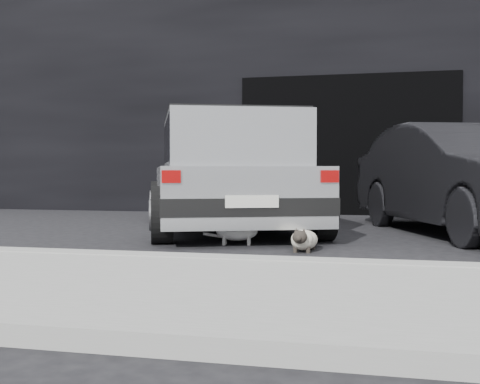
% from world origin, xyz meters
% --- Properties ---
extents(ground, '(80.00, 80.00, 0.00)m').
position_xyz_m(ground, '(0.00, 0.00, 0.00)').
color(ground, black).
rests_on(ground, ground).
extents(building_facade, '(34.00, 4.00, 5.00)m').
position_xyz_m(building_facade, '(1.00, 6.00, 2.50)').
color(building_facade, black).
rests_on(building_facade, ground).
extents(garage_opening, '(4.00, 0.10, 2.60)m').
position_xyz_m(garage_opening, '(1.00, 3.99, 1.30)').
color(garage_opening, black).
rests_on(garage_opening, ground).
extents(curb, '(18.00, 0.25, 0.12)m').
position_xyz_m(curb, '(1.00, -2.60, 0.06)').
color(curb, gray).
rests_on(curb, ground).
extents(sidewalk, '(18.00, 2.20, 0.11)m').
position_xyz_m(sidewalk, '(1.00, -3.80, 0.06)').
color(sidewalk, gray).
rests_on(sidewalk, ground).
extents(silver_hatchback, '(3.34, 4.66, 1.57)m').
position_xyz_m(silver_hatchback, '(-0.44, 0.64, 0.86)').
color(silver_hatchback, '#B2B4B7').
rests_on(silver_hatchback, ground).
extents(second_car, '(2.94, 4.61, 1.43)m').
position_xyz_m(second_car, '(2.69, 0.74, 0.72)').
color(second_car, black).
rests_on(second_car, ground).
extents(cat_siamese, '(0.29, 0.78, 0.27)m').
position_xyz_m(cat_siamese, '(0.85, -1.29, 0.12)').
color(cat_siamese, beige).
rests_on(cat_siamese, ground).
extents(cat_white, '(0.68, 0.30, 0.32)m').
position_xyz_m(cat_white, '(0.10, -0.90, 0.16)').
color(cat_white, white).
rests_on(cat_white, ground).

